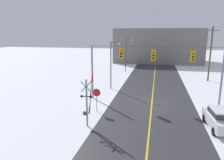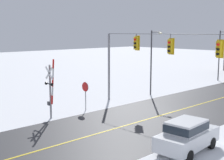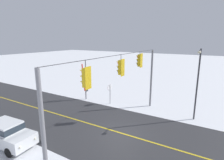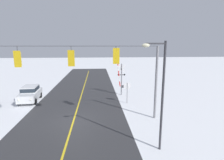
{
  "view_description": "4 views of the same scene",
  "coord_description": "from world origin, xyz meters",
  "views": [
    {
      "loc": [
        0.39,
        -23.44,
        7.67
      ],
      "look_at": [
        -3.92,
        -3.34,
        3.08
      ],
      "focal_mm": 34.16,
      "sensor_mm": 36.0,
      "label": 1
    },
    {
      "loc": [
        14.7,
        -20.02,
        6.4
      ],
      "look_at": [
        -3.38,
        -3.01,
        2.6
      ],
      "focal_mm": 50.97,
      "sensor_mm": 36.0,
      "label": 2
    },
    {
      "loc": [
        11.59,
        6.28,
        7.33
      ],
      "look_at": [
        -3.9,
        -3.09,
        3.2
      ],
      "focal_mm": 29.15,
      "sensor_mm": 36.0,
      "label": 3
    },
    {
      "loc": [
        -2.05,
        14.21,
        6.24
      ],
      "look_at": [
        -3.55,
        -3.37,
        2.79
      ],
      "focal_mm": 28.34,
      "sensor_mm": 36.0,
      "label": 4
    }
  ],
  "objects": [
    {
      "name": "parked_car_white",
      "position": [
        5.57,
        -5.92,
        0.95
      ],
      "size": [
        2.07,
        4.3,
        1.74
      ],
      "color": "white",
      "rests_on": "ground"
    },
    {
      "name": "railroad_crossing",
      "position": [
        -5.09,
        -7.62,
        2.26
      ],
      "size": [
        1.08,
        0.31,
        4.45
      ],
      "color": "gray",
      "rests_on": "ground"
    },
    {
      "name": "stop_sign",
      "position": [
        -5.28,
        -4.21,
        1.71
      ],
      "size": [
        0.8,
        0.09,
        2.35
      ],
      "color": "gray",
      "rests_on": "ground"
    },
    {
      "name": "signal_span",
      "position": [
        0.06,
        -0.01,
        4.25
      ],
      "size": [
        14.2,
        0.47,
        6.22
      ],
      "color": "gray",
      "rests_on": "ground"
    },
    {
      "name": "streetlamp_near",
      "position": [
        -5.59,
        4.67,
        3.92
      ],
      "size": [
        1.39,
        0.28,
        6.5
      ],
      "color": "#38383D",
      "rests_on": "ground"
    },
    {
      "name": "ground_plane",
      "position": [
        0.0,
        0.0,
        0.0
      ],
      "size": [
        160.0,
        160.0,
        0.0
      ],
      "primitive_type": "plane",
      "color": "white"
    }
  ]
}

